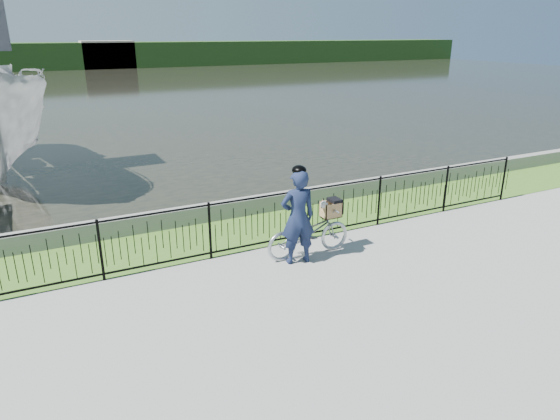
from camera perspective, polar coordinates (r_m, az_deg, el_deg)
ground at (r=8.88m, az=1.79°, el=-8.23°), size 120.00×120.00×0.00m
grass_strip at (r=11.02m, az=-4.67°, el=-2.53°), size 60.00×2.00×0.01m
water at (r=40.28m, az=-21.78°, el=12.39°), size 120.00×120.00×0.00m
quay_wall at (r=11.82m, az=-6.54°, el=-0.01°), size 60.00×0.30×0.40m
fence at (r=9.95m, az=-2.57°, el=-1.44°), size 14.00×0.06×1.15m
far_treeline at (r=67.04m, az=-24.51°, el=15.72°), size 120.00×6.00×3.00m
far_building_right at (r=66.16m, az=-19.07°, el=16.43°), size 6.00×3.00×3.20m
bicycle_rig at (r=9.74m, az=3.35°, el=-2.54°), size 1.78×0.62×1.10m
cyclist at (r=9.26m, az=2.05°, el=-0.70°), size 0.72×0.52×1.89m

